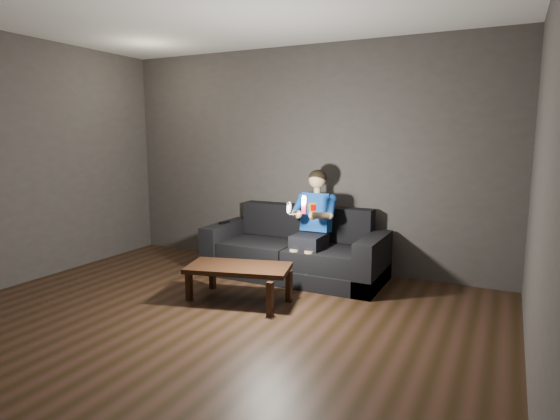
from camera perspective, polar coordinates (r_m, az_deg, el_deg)
The scene contains 9 objects.
floor at distance 3.99m, azimuth -12.31°, elevation -15.20°, with size 5.00×5.00×0.00m, color black.
back_wall at distance 5.81m, azimuth 2.84°, elevation 6.30°, with size 5.00×0.04×2.70m, color #373430.
right_wall at distance 2.84m, azimuth 30.04°, elevation 2.32°, with size 0.04×5.00×2.70m, color #373430.
sofa at distance 5.48m, azimuth 1.89°, elevation -5.41°, with size 2.06×0.89×0.80m.
child at distance 5.25m, azimuth 4.04°, elevation -0.96°, with size 0.49×0.60×1.20m.
wii_remote_red at distance 4.76m, azimuth 2.98°, elevation 0.66°, with size 0.06×0.08×0.19m.
nunchuk_white at distance 4.84m, azimuth 1.11°, elevation 0.27°, with size 0.06×0.08×0.14m.
wii_remote_black at distance 5.78m, azimuth -6.81°, elevation -1.49°, with size 0.06×0.16×0.03m.
coffee_table at distance 4.66m, azimuth -5.06°, elevation -7.34°, with size 1.09×0.74×0.36m.
Camera 1 is at (2.31, -2.82, 1.62)m, focal length 30.00 mm.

